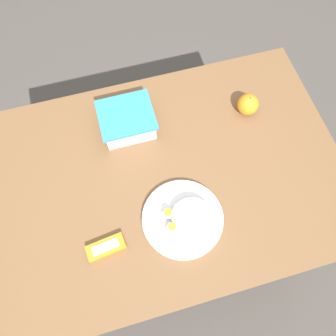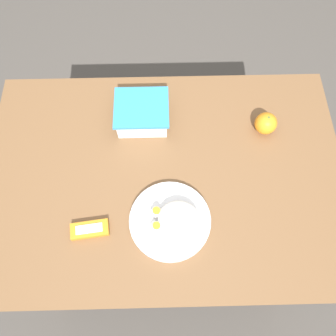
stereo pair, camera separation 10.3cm
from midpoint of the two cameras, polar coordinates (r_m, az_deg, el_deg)
The scene contains 6 objects.
ground_plane at distance 1.79m, azimuth 1.27°, elevation -10.83°, with size 10.00×10.00×0.00m, color #4C4742.
table at distance 1.15m, azimuth 1.96°, elevation -3.49°, with size 1.16×0.79×0.77m.
food_container at distance 1.11m, azimuth -2.03°, elevation 9.07°, with size 0.18×0.16×0.08m.
orange_fruit at distance 1.15m, azimuth 19.01°, elevation 7.09°, with size 0.07×0.07×0.07m.
rice_plate at distance 0.98m, azimuth 3.58°, elevation -9.35°, with size 0.24×0.24×0.06m.
candy_bar at distance 1.00m, azimuth -10.78°, elevation -10.84°, with size 0.12×0.06×0.02m.
Camera 2 is at (0.00, -0.40, 1.75)m, focal length 35.00 mm.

